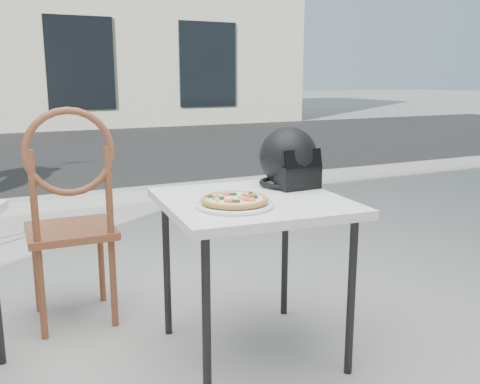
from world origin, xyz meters
name	(u,v)px	position (x,y,z in m)	size (l,w,h in m)	color
ground	(135,335)	(0.00, 0.00, 0.00)	(80.00, 80.00, 0.00)	gray
street_asphalt	(23,156)	(0.00, 7.00, 0.00)	(30.00, 8.00, 0.00)	black
curb	(55,202)	(0.00, 3.00, 0.06)	(30.00, 0.25, 0.12)	#9E9C94
cafe_table_main	(253,213)	(0.46, -0.41, 0.69)	(0.86, 0.86, 0.76)	white
plate	(235,205)	(0.32, -0.52, 0.77)	(0.34, 0.34, 0.02)	white
pizza	(235,199)	(0.32, -0.52, 0.79)	(0.29, 0.29, 0.04)	#BC8D45
helmet	(289,160)	(0.75, -0.24, 0.89)	(0.30, 0.31, 0.30)	black
cafe_chair_main	(71,207)	(-0.24, 0.26, 0.64)	(0.46, 0.46, 1.16)	brown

